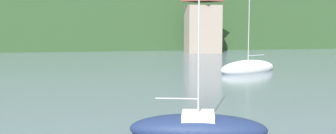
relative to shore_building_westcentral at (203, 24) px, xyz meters
The scene contains 4 objects.
wooded_hillside 34.75m from the shore_building_westcentral, 110.94° to the left, with size 352.00×45.42×54.49m.
shore_building_westcentral is the anchor object (origin of this frame).
sailboat_mid_1 55.20m from the shore_building_westcentral, 105.46° to the right, with size 6.51×3.60×9.43m.
sailboat_far_7 30.58m from the shore_building_westcentral, 96.17° to the right, with size 7.62×5.00×8.39m.
Camera 1 is at (-3.59, 23.53, 4.97)m, focal length 43.26 mm.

